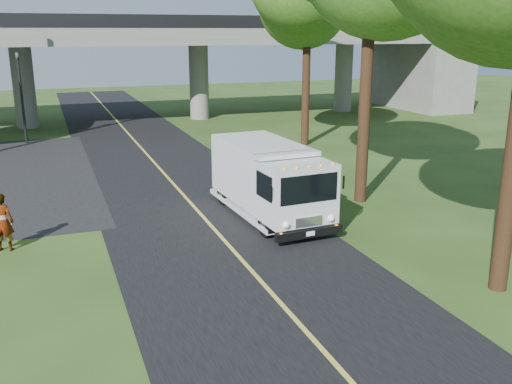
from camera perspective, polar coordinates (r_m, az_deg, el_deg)
ground at (r=12.23m, az=6.45°, el=-15.29°), size 120.00×120.00×0.00m
road at (r=20.87m, az=-5.94°, el=-1.83°), size 7.00×90.00×0.02m
lane_line at (r=20.86m, az=-5.94°, el=-1.78°), size 0.12×90.00×0.01m
overpass at (r=41.62m, az=-14.01°, el=12.94°), size 54.00×10.00×7.30m
traffic_signal at (r=35.45m, az=-22.46°, el=9.61°), size 0.18×0.22×5.20m
step_van at (r=19.74m, az=1.26°, el=1.40°), size 2.59×6.22×2.56m
pedestrian at (r=18.37m, az=-24.03°, el=-2.76°), size 0.74×0.59×1.77m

